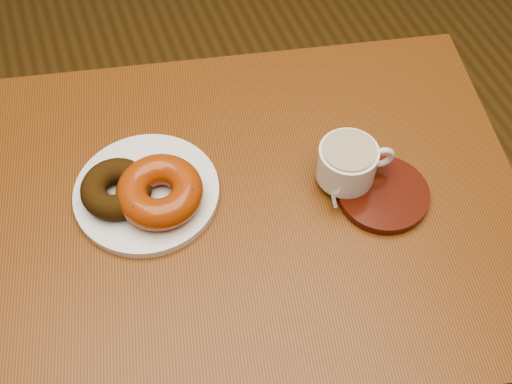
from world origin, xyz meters
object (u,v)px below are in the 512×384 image
object	(u,v)px
cafe_table	(245,246)
coffee_cup	(348,162)
donut_plate	(147,193)
saucer	(383,194)

from	to	relation	value
cafe_table	coffee_cup	xyz separation A→B (m)	(0.16, -0.01, 0.17)
donut_plate	coffee_cup	distance (m)	0.30
coffee_cup	donut_plate	bearing A→B (deg)	175.56
cafe_table	saucer	distance (m)	0.25
donut_plate	cafe_table	bearing A→B (deg)	-25.73
cafe_table	donut_plate	distance (m)	0.20
donut_plate	coffee_cup	bearing A→B (deg)	-14.67
saucer	coffee_cup	xyz separation A→B (m)	(-0.04, 0.05, 0.04)
coffee_cup	cafe_table	bearing A→B (deg)	-174.40
donut_plate	saucer	world-z (taller)	saucer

